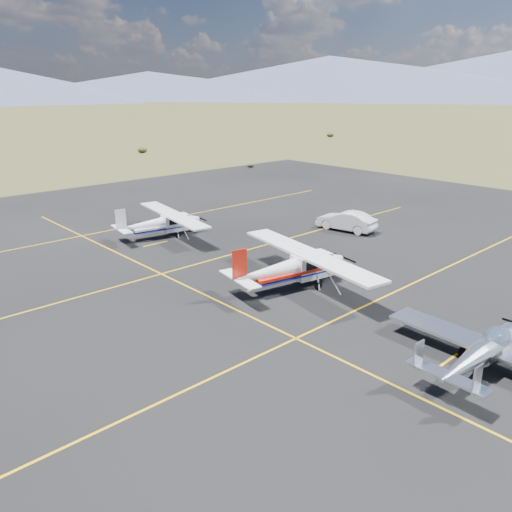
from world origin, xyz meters
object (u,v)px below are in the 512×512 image
aircraft_low_wing (487,350)px  aircraft_plain (161,223)px  aircraft_cessna (293,266)px  sedan (346,221)px

aircraft_low_wing → aircraft_plain: size_ratio=0.91×
aircraft_low_wing → aircraft_cessna: bearing=87.9°
aircraft_low_wing → aircraft_cessna: (0.78, 11.10, 0.30)m
aircraft_plain → aircraft_low_wing: bearing=-82.9°
aircraft_low_wing → aircraft_cessna: 11.13m
aircraft_cessna → aircraft_plain: size_ratio=1.12×
aircraft_cessna → sedan: (11.61, 5.25, -0.47)m
aircraft_low_wing → sedan: (12.39, 16.35, -0.17)m
aircraft_low_wing → aircraft_cessna: size_ratio=0.81×
aircraft_cessna → sedan: aircraft_cessna is taller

